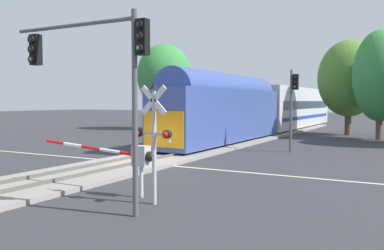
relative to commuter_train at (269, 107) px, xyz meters
name	(u,v)px	position (x,y,z in m)	size (l,w,h in m)	color
ground_plane	(140,163)	(0.00, -21.90, -2.78)	(220.00, 220.00, 0.00)	#333338
road_centre_stripe	(140,163)	(0.00, -21.90, -2.78)	(44.00, 0.20, 0.01)	beige
railway_track	(140,161)	(0.00, -21.90, -2.68)	(4.40, 80.00, 0.32)	gray
commuter_train	(269,107)	(0.00, 0.00, 0.00)	(3.04, 42.21, 5.16)	#384C93
crossing_gate_near	(130,156)	(4.26, -28.39, -1.36)	(5.12, 0.40, 1.83)	#B7B7BC
crossing_signal_mast	(153,130)	(5.67, -29.00, -0.37)	(1.36, 0.44, 3.94)	#B2B2B7
traffic_signal_far_side	(293,97)	(5.95, -13.25, 0.83)	(0.53, 0.38, 5.38)	#4C4C51
traffic_signal_near_right	(97,62)	(4.65, -30.44, 1.70)	(5.15, 0.38, 5.91)	#4C4C51
oak_far_right	(380,76)	(10.16, -0.88, 2.75)	(4.57, 4.57, 9.50)	brown
pine_left_background	(164,76)	(-13.13, 1.20, 3.55)	(6.40, 6.40, 10.04)	brown
elm_centre_background	(349,78)	(7.06, 3.15, 2.79)	(5.97, 5.97, 9.35)	brown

